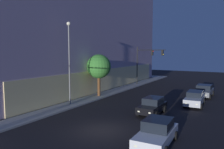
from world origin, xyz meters
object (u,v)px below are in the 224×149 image
sidewalk_tree (99,67)px  car_white (157,132)px  street_lamp_sidewalk (69,54)px  car_grey (204,91)px  car_black (152,106)px  modern_building (39,27)px  car_silver (195,98)px  traffic_light_far_corner (147,58)px

sidewalk_tree → car_white: bearing=-133.6°
street_lamp_sidewalk → car_grey: (12.84, -12.47, -4.98)m
street_lamp_sidewalk → car_white: size_ratio=2.05×
car_white → car_black: bearing=21.7°
modern_building → sidewalk_tree: bearing=-106.9°
car_white → car_silver: size_ratio=0.94×
traffic_light_far_corner → car_silver: size_ratio=1.42×
car_silver → car_grey: size_ratio=1.01×
car_white → car_silver: (12.44, -0.28, 0.03)m
traffic_light_far_corner → car_silver: traffic_light_far_corner is taller
modern_building → sidewalk_tree: 18.46m
street_lamp_sidewalk → car_silver: 14.93m
car_black → car_grey: car_black is taller
car_grey → sidewalk_tree: bearing=120.1°
sidewalk_tree → car_grey: (7.12, -12.29, -3.27)m
modern_building → traffic_light_far_corner: (7.88, -18.41, -5.69)m
sidewalk_tree → car_silver: bearing=-84.4°
modern_building → car_white: 34.11m
car_white → car_silver: car_white is taller
car_black → modern_building: bearing=69.6°
traffic_light_far_corner → street_lamp_sidewalk: 18.75m
car_black → car_grey: size_ratio=0.87×
street_lamp_sidewalk → car_black: street_lamp_sidewalk is taller
traffic_light_far_corner → car_white: traffic_light_far_corner is taller
street_lamp_sidewalk → car_grey: 18.58m
street_lamp_sidewalk → sidewalk_tree: (5.72, -0.18, -1.71)m
car_silver → sidewalk_tree: bearing=95.6°
traffic_light_far_corner → car_black: size_ratio=1.65×
modern_building → street_lamp_sidewalk: bearing=-123.3°
car_white → traffic_light_far_corner: bearing=22.3°
sidewalk_tree → car_grey: sidewalk_tree is taller
car_silver → car_grey: 5.94m
modern_building → sidewalk_tree: modern_building is taller
street_lamp_sidewalk → car_grey: size_ratio=1.93×
modern_building → car_white: size_ratio=9.01×
traffic_light_far_corner → street_lamp_sidewalk: street_lamp_sidewalk is taller
car_grey → car_white: bearing=178.5°
modern_building → car_grey: (2.11, -28.81, -9.80)m
sidewalk_tree → car_white: size_ratio=1.24×
car_black → car_silver: bearing=-27.2°
modern_building → sidewalk_tree: size_ratio=7.24×
modern_building → car_black: bearing=-110.4°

